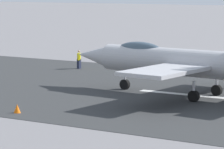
% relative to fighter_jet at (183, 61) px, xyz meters
% --- Properties ---
extents(ground_plane, '(400.00, 400.00, 0.00)m').
position_rel_fighter_jet_xyz_m(ground_plane, '(-0.17, -0.61, -2.42)').
color(ground_plane, slate).
extents(runway_strip, '(240.00, 26.00, 0.02)m').
position_rel_fighter_jet_xyz_m(runway_strip, '(-0.19, -0.61, -2.41)').
color(runway_strip, '#313233').
rests_on(runway_strip, ground).
extents(fighter_jet, '(17.46, 14.24, 5.62)m').
position_rel_fighter_jet_xyz_m(fighter_jet, '(0.00, 0.00, 0.00)').
color(fighter_jet, '#B2B2B7').
rests_on(fighter_jet, ground).
extents(crew_person, '(0.45, 0.63, 1.72)m').
position_rel_fighter_jet_xyz_m(crew_person, '(14.74, -8.82, -1.56)').
color(crew_person, '#1E2338').
rests_on(crew_person, ground).
extents(marker_cone_mid, '(0.44, 0.44, 0.55)m').
position_rel_fighter_jet_xyz_m(marker_cone_mid, '(5.69, 10.90, -2.14)').
color(marker_cone_mid, orange).
rests_on(marker_cone_mid, ground).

